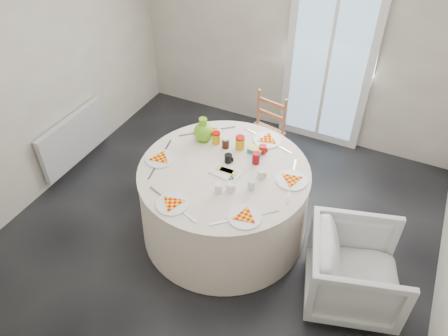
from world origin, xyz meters
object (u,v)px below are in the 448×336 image
at_px(radiator, 74,139).
at_px(green_pitcher, 203,132).
at_px(table, 224,202).
at_px(wooden_chair, 262,132).
at_px(armchair, 356,268).

xyz_separation_m(radiator, green_pitcher, (1.58, 0.15, 0.49)).
relative_size(radiator, table, 0.63).
bearing_deg(green_pitcher, table, -48.47).
relative_size(table, wooden_chair, 1.81).
xyz_separation_m(radiator, table, (1.96, -0.16, -0.01)).
distance_m(radiator, green_pitcher, 1.66).
height_order(table, armchair, table).
bearing_deg(table, green_pitcher, 139.90).
bearing_deg(radiator, table, -4.67).
bearing_deg(radiator, wooden_chair, 26.19).
height_order(table, wooden_chair, wooden_chair).
height_order(armchair, green_pitcher, green_pitcher).
distance_m(radiator, armchair, 3.29).
height_order(table, green_pitcher, green_pitcher).
relative_size(wooden_chair, armchair, 1.15).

